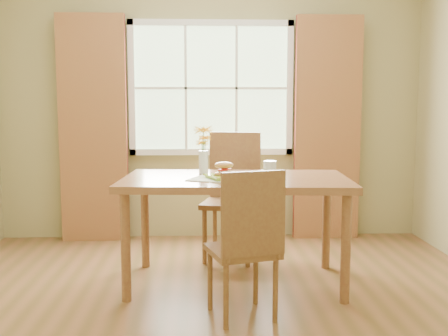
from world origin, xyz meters
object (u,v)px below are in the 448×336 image
dining_table (235,189)px  chair_far (233,189)px  chair_near (247,239)px  water_glass (270,171)px  croissant_sandwich (224,169)px  flower_vase (203,145)px

dining_table → chair_far: 0.72m
chair_near → chair_far: chair_far is taller
chair_far → water_glass: bearing=-60.8°
croissant_sandwich → water_glass: bearing=-20.8°
croissant_sandwich → dining_table: bearing=31.2°
chair_near → croissant_sandwich: chair_near is taller
chair_far → flower_vase: flower_vase is taller
water_glass → chair_far: bearing=104.1°
chair_far → dining_table: bearing=-76.9°
chair_far → croissant_sandwich: 0.85m
flower_vase → water_glass: bearing=-35.9°
dining_table → chair_far: chair_far is taller
chair_far → water_glass: 0.91m
croissant_sandwich → water_glass: 0.33m
dining_table → flower_vase: (-0.23, 0.21, 0.31)m
dining_table → croissant_sandwich: (-0.09, -0.08, 0.15)m
water_glass → flower_vase: bearing=144.1°
dining_table → chair_near: bearing=-84.2°
dining_table → chair_far: bearing=92.0°
croissant_sandwich → flower_vase: size_ratio=0.43×
flower_vase → chair_far: bearing=62.9°
chair_near → water_glass: size_ratio=6.99×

